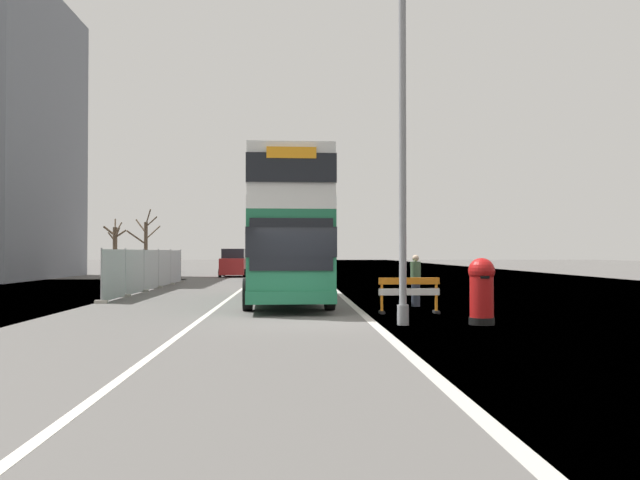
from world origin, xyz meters
name	(u,v)px	position (x,y,z in m)	size (l,w,h in m)	color
ground	(324,324)	(0.52, 0.12, -0.05)	(140.00, 280.00, 0.10)	#565451
double_decker_bus	(286,229)	(-0.52, 6.96, 2.62)	(3.10, 11.27, 4.92)	#1E6B47
lamppost_foreground	(403,157)	(2.45, -0.77, 4.15)	(0.29, 0.70, 8.78)	gray
red_pillar_postbox	(482,288)	(4.42, -0.75, 0.91)	(0.66, 0.66, 1.66)	black
roadworks_barrier	(409,291)	(3.14, 2.37, 0.66)	(1.80, 0.47, 1.05)	orange
construction_site_fence	(151,270)	(-6.97, 15.16, 0.93)	(0.44, 17.20, 1.95)	#A8AAAD
car_oncoming_near	(283,265)	(-0.87, 25.40, 0.97)	(1.98, 4.04, 2.06)	navy
car_receding_mid	(234,264)	(-4.54, 32.61, 0.96)	(1.95, 4.46, 2.04)	maroon
bare_tree_far_verge_near	(145,242)	(-13.41, 44.04, 2.66)	(2.58, 2.97, 5.60)	#4C3D2D
bare_tree_far_verge_mid	(115,245)	(-16.97, 47.40, 2.47)	(2.28, 1.98, 4.99)	#4C3D2D
pedestrian_at_kerb	(416,281)	(3.80, 4.90, 0.86)	(0.34, 0.34, 1.71)	#2D3342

